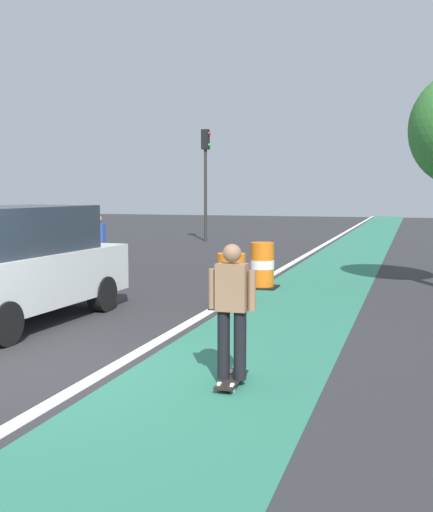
% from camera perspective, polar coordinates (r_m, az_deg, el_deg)
% --- Properties ---
extents(ground_plane, '(100.00, 100.00, 0.00)m').
position_cam_1_polar(ground_plane, '(8.47, -16.18, -9.99)').
color(ground_plane, '#2D2D30').
extents(bike_lane_strip, '(2.50, 80.00, 0.01)m').
position_cam_1_polar(bike_lane_strip, '(19.00, 11.03, -1.06)').
color(bike_lane_strip, '#2D755B').
rests_on(bike_lane_strip, ground).
extents(lane_divider_stripe, '(0.20, 80.00, 0.01)m').
position_cam_1_polar(lane_divider_stripe, '(19.23, 6.59, -0.90)').
color(lane_divider_stripe, silver).
rests_on(lane_divider_stripe, ground).
extents(skateboarder_on_lane, '(0.57, 0.81, 1.69)m').
position_cam_1_polar(skateboarder_on_lane, '(7.29, 1.43, -4.97)').
color(skateboarder_on_lane, black).
rests_on(skateboarder_on_lane, ground).
extents(parked_suv_nearest, '(2.08, 4.68, 2.04)m').
position_cam_1_polar(parked_suv_nearest, '(11.26, -17.91, -0.74)').
color(parked_suv_nearest, silver).
rests_on(parked_suv_nearest, ground).
extents(traffic_barrel_front, '(0.73, 0.73, 1.09)m').
position_cam_1_polar(traffic_barrel_front, '(12.13, 1.37, -2.38)').
color(traffic_barrel_front, orange).
rests_on(traffic_barrel_front, ground).
extents(traffic_barrel_mid, '(0.73, 0.73, 1.09)m').
position_cam_1_polar(traffic_barrel_mid, '(14.74, 4.24, -0.91)').
color(traffic_barrel_mid, orange).
rests_on(traffic_barrel_mid, ground).
extents(traffic_light_corner, '(0.41, 0.32, 5.10)m').
position_cam_1_polar(traffic_light_corner, '(28.53, -1.01, 8.41)').
color(traffic_light_corner, '#2D2D2D').
rests_on(traffic_light_corner, ground).
extents(pedestrian_crossing, '(0.34, 0.20, 1.61)m').
position_cam_1_polar(pedestrian_crossing, '(17.85, -10.77, 1.28)').
color(pedestrian_crossing, '#33333D').
rests_on(pedestrian_crossing, ground).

